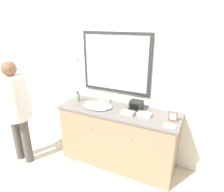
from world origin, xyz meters
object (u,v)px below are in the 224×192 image
picture_frame (173,116)px  person (15,103)px  soap_bottle (78,97)px  sink_basin (98,105)px  appliance_box (136,105)px

picture_frame → person: person is taller
picture_frame → person: 2.25m
soap_bottle → person: size_ratio=0.10×
sink_basin → picture_frame: 1.10m
sink_basin → picture_frame: size_ratio=3.45×
soap_bottle → person: (-0.67, -0.63, 0.01)m
soap_bottle → sink_basin: bearing=-8.9°
sink_basin → soap_bottle: 0.40m
appliance_box → sink_basin: bearing=-164.9°
soap_bottle → picture_frame: bearing=-1.7°
appliance_box → person: person is taller
soap_bottle → picture_frame: 1.49m
sink_basin → soap_bottle: bearing=171.1°
picture_frame → person: bearing=-164.9°
sink_basin → soap_bottle: sink_basin is taller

